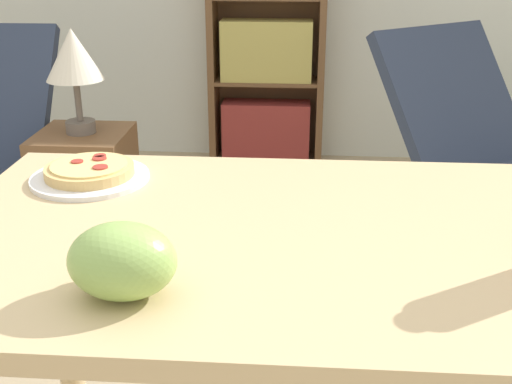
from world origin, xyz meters
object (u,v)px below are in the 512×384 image
at_px(lounge_chair_far, 475,186).
at_px(table_lamp, 74,60).
at_px(grape_bunch, 122,261).
at_px(side_table, 88,197).
at_px(pizza_on_plate, 90,173).
at_px(bookshelf, 267,47).

xyz_separation_m(lounge_chair_far, table_lamp, (-1.53, -0.17, 0.52)).
distance_m(grape_bunch, side_table, 1.73).
xyz_separation_m(pizza_on_plate, table_lamp, (-0.41, 1.10, 0.02)).
relative_size(grape_bunch, side_table, 0.28).
distance_m(grape_bunch, bookshelf, 2.77).
bearing_deg(side_table, grape_bunch, -68.81).
bearing_deg(lounge_chair_far, side_table, 149.73).
bearing_deg(pizza_on_plate, lounge_chair_far, 48.63).
bearing_deg(table_lamp, lounge_chair_far, 6.50).
height_order(pizza_on_plate, grape_bunch, grape_bunch).
bearing_deg(table_lamp, grape_bunch, -68.81).
distance_m(pizza_on_plate, lounge_chair_far, 1.77).
xyz_separation_m(side_table, table_lamp, (0.00, 0.00, 0.54)).
xyz_separation_m(bookshelf, side_table, (-0.63, -1.23, -0.39)).
bearing_deg(table_lamp, side_table, 0.00).
relative_size(lounge_chair_far, side_table, 1.84).
distance_m(bookshelf, table_lamp, 1.39).
distance_m(pizza_on_plate, grape_bunch, 0.46).
xyz_separation_m(grape_bunch, bookshelf, (0.04, 2.76, -0.17)).
relative_size(side_table, table_lamp, 1.37).
height_order(bookshelf, table_lamp, bookshelf).
relative_size(pizza_on_plate, lounge_chair_far, 0.24).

